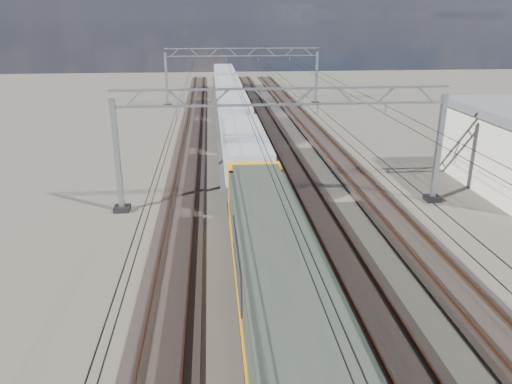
{
  "coord_description": "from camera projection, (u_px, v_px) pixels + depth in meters",
  "views": [
    {
      "loc": [
        -4.1,
        -24.03,
        10.94
      ],
      "look_at": [
        -1.92,
        -0.11,
        2.4
      ],
      "focal_mm": 35.0,
      "sensor_mm": 36.0,
      "label": 1
    }
  ],
  "objects": [
    {
      "name": "catenary_gantry_mid",
      "position": [
        282.0,
        143.0,
        29.01
      ],
      "size": [
        19.9,
        0.9,
        7.11
      ],
      "color": "gray",
      "rests_on": "ground"
    },
    {
      "name": "track_inner_east",
      "position": [
        329.0,
        230.0,
        26.71
      ],
      "size": [
        2.6,
        140.0,
        0.3
      ],
      "color": "black",
      "rests_on": "ground"
    },
    {
      "name": "catenary_gantry_far",
      "position": [
        242.0,
        74.0,
        62.79
      ],
      "size": [
        19.9,
        0.9,
        7.11
      ],
      "color": "gray",
      "rests_on": "ground"
    },
    {
      "name": "overhead_wires",
      "position": [
        274.0,
        100.0,
        32.15
      ],
      "size": [
        12.03,
        140.0,
        0.53
      ],
      "color": "black",
      "rests_on": "ground"
    },
    {
      "name": "hopper_wagon_mid",
      "position": [
        233.0,
        114.0,
        46.64
      ],
      "size": [
        3.38,
        13.0,
        3.25
      ],
      "color": "black",
      "rests_on": "ground"
    },
    {
      "name": "locomotive",
      "position": [
        279.0,
        288.0,
        16.68
      ],
      "size": [
        2.76,
        21.1,
        3.62
      ],
      "color": "black",
      "rests_on": "ground"
    },
    {
      "name": "ground",
      "position": [
        292.0,
        233.0,
        26.57
      ],
      "size": [
        160.0,
        160.0,
        0.0
      ],
      "primitive_type": "plane",
      "color": "black",
      "rests_on": "ground"
    },
    {
      "name": "hopper_wagon_fourth",
      "position": [
        224.0,
        78.0,
        73.29
      ],
      "size": [
        3.38,
        13.0,
        3.25
      ],
      "color": "black",
      "rests_on": "ground"
    },
    {
      "name": "hopper_wagon_third",
      "position": [
        228.0,
        92.0,
        59.96
      ],
      "size": [
        3.38,
        13.0,
        3.25
      ],
      "color": "black",
      "rests_on": "ground"
    },
    {
      "name": "hopper_wagon_lead",
      "position": [
        244.0,
        153.0,
        33.32
      ],
      "size": [
        3.38,
        13.0,
        3.25
      ],
      "color": "black",
      "rests_on": "ground"
    },
    {
      "name": "track_outer_west",
      "position": [
        178.0,
        236.0,
        26.03
      ],
      "size": [
        2.6,
        140.0,
        0.3
      ],
      "color": "black",
      "rests_on": "ground"
    },
    {
      "name": "track_outer_east",
      "position": [
        401.0,
        227.0,
        27.05
      ],
      "size": [
        2.6,
        140.0,
        0.3
      ],
      "color": "black",
      "rests_on": "ground"
    },
    {
      "name": "track_loco",
      "position": [
        254.0,
        233.0,
        26.37
      ],
      "size": [
        2.6,
        140.0,
        0.3
      ],
      "color": "black",
      "rests_on": "ground"
    }
  ]
}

